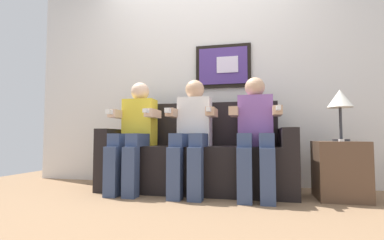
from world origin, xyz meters
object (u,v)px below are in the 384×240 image
side_table_right (340,170)px  couch (196,159)px  table_lamp (340,101)px  person_on_right (255,130)px  person_on_left (135,130)px  spare_remote_on_table (340,140)px  person_in_middle (192,130)px

side_table_right → couch: bearing=175.3°
side_table_right → table_lamp: bearing=49.8°
person_on_right → table_lamp: 0.79m
couch → person_on_right: person_on_right is taller
person_on_left → table_lamp: (1.92, 0.10, 0.25)m
person_on_left → spare_remote_on_table: 1.90m
person_on_left → person_in_middle: (0.59, 0.00, 0.00)m
person_on_left → table_lamp: bearing=2.9°
side_table_right → table_lamp: (0.03, 0.03, 0.61)m
person_on_left → side_table_right: (1.89, 0.06, -0.36)m
side_table_right → spare_remote_on_table: size_ratio=3.85×
couch → person_on_left: (-0.59, -0.17, 0.29)m
person_on_right → side_table_right: size_ratio=2.22×
person_in_middle → table_lamp: (1.33, 0.10, 0.25)m
person_on_right → spare_remote_on_table: bearing=4.3°
person_in_middle → side_table_right: bearing=2.7°
couch → person_on_right: 0.68m
side_table_right → spare_remote_on_table: spare_remote_on_table is taller
person_in_middle → table_lamp: 1.36m
person_in_middle → spare_remote_on_table: (1.31, 0.05, -0.10)m
side_table_right → spare_remote_on_table: 0.26m
person_in_middle → side_table_right: (1.30, 0.06, -0.36)m
table_lamp → person_in_middle: bearing=-175.9°
person_on_right → table_lamp: bearing=7.3°
couch → person_on_right: (0.59, -0.17, 0.29)m
table_lamp → spare_remote_on_table: table_lamp is taller
couch → table_lamp: size_ratio=4.13×
person_on_left → table_lamp: person_on_left is taller
side_table_right → spare_remote_on_table: (0.01, -0.01, 0.26)m
couch → person_in_middle: person_in_middle is taller
spare_remote_on_table → person_in_middle: bearing=-177.6°
person_on_right → table_lamp: size_ratio=2.41×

